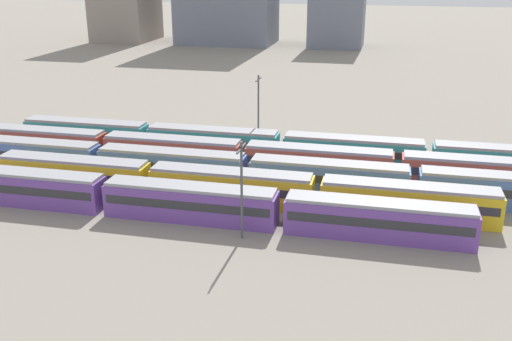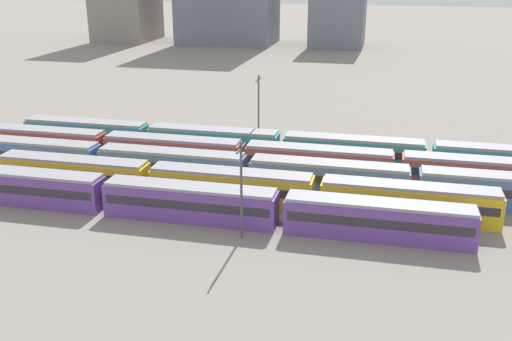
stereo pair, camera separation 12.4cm
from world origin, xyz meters
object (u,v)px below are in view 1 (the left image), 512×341
Objects in this scene: train_track_2 at (414,184)px; catenary_pole_0 at (242,186)px; train_track_3 at (244,156)px; catenary_pole_1 at (258,110)px; train_track_0 at (190,202)px; train_track_4 at (281,146)px; train_track_1 at (231,186)px.

catenary_pole_0 is (-16.26, -13.38, 3.47)m from train_track_2.
train_track_3 is 9.29m from catenary_pole_1.
train_track_0 and train_track_4 have the same top height.
train_track_2 is at bearing -33.31° from catenary_pole_1.
train_track_2 is 11.65× the size of catenary_pole_0.
train_track_4 is (3.85, 5.20, 0.00)m from train_track_3.
catenary_pole_0 is at bearing -76.55° from train_track_3.
catenary_pole_1 is at bearing 89.90° from train_track_3.
catenary_pole_0 reaches higher than train_track_4.
train_track_1 is 5.23× the size of catenary_pole_1.
train_track_1 and train_track_4 have the same top height.
train_track_0 is 7.69m from catenary_pole_0.
train_track_0 is 0.75× the size of train_track_4.
train_track_4 is at bearing 91.43° from catenary_pole_0.
catenary_pole_1 is at bearing 146.69° from train_track_2.
train_track_1 is 10.47m from train_track_3.
train_track_2 is at bearing 24.87° from train_track_0.
train_track_2 is (19.53, 5.20, 0.00)m from train_track_1.
train_track_0 is at bearing -119.18° from train_track_1.
train_track_1 is at bearing 60.82° from train_track_0.
train_track_1 is 15.83m from train_track_4.
train_track_0 is 0.75× the size of train_track_3.
train_track_1 and train_track_2 have the same top height.
train_track_1 is at bearing -165.09° from train_track_2.
train_track_3 is 1.00× the size of train_track_4.
catenary_pole_1 is (-1.15, 18.79, 3.99)m from train_track_1.
train_track_1 is 0.75× the size of train_track_4.
train_track_0 and train_track_1 have the same top height.
catenary_pole_0 is (3.28, -8.18, 3.47)m from train_track_1.
train_track_1 is 19.25m from catenary_pole_1.
train_track_2 is at bearing 14.91° from train_track_1.
catenary_pole_0 is at bearing -88.57° from train_track_4.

